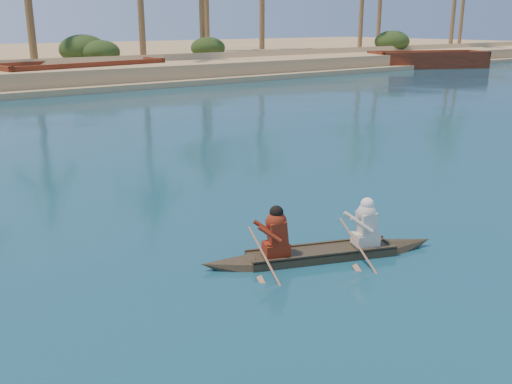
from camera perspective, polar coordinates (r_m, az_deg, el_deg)
ground at (r=17.13m, az=11.98°, el=2.60°), size 160.00×160.00×0.00m
shrub_cluster at (r=44.24m, az=-21.01°, el=11.84°), size 100.00×6.00×2.40m
canoe at (r=10.22m, az=6.57°, el=-5.35°), size 4.28×2.15×1.21m
barge_mid at (r=40.48m, az=-17.08°, el=11.09°), size 11.85×5.86×1.89m
barge_right at (r=56.61m, az=16.81°, el=12.44°), size 11.15×7.72×1.77m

